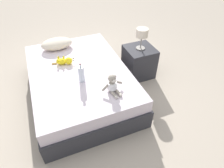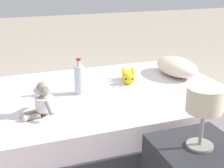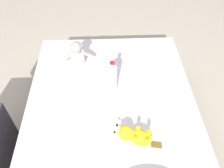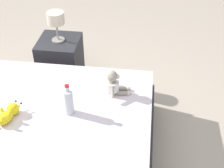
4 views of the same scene
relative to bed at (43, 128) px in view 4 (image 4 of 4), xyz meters
name	(u,v)px [view 4 (image 4 of 4)]	position (x,y,z in m)	size (l,w,h in m)	color
ground_plane	(46,145)	(0.00, 0.00, -0.23)	(16.00, 16.00, 0.00)	#B7A893
bed	(43,128)	(0.00, 0.00, 0.00)	(1.34, 1.92, 0.46)	#2D2D33
plush_monkey	(113,84)	(0.28, -0.59, 0.33)	(0.29, 0.24, 0.24)	#9E9384
plush_yellow_creature	(8,114)	(-0.14, 0.20, 0.28)	(0.32, 0.18, 0.10)	yellow
glass_bottle	(69,102)	(-0.01, -0.27, 0.35)	(0.08, 0.08, 0.28)	silver
nightstand	(61,60)	(1.04, 0.11, 0.03)	(0.45, 0.45, 0.50)	#2D2D33
bedside_lamp	(56,20)	(1.04, 0.11, 0.53)	(0.18, 0.18, 0.33)	gray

